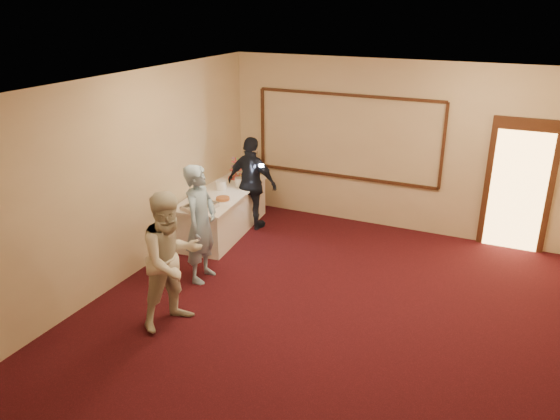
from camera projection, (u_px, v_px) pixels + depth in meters
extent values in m
plane|color=black|center=(316.00, 319.00, 7.17)|extent=(7.00, 7.00, 0.00)
cube|color=beige|center=(391.00, 147.00, 9.59)|extent=(6.00, 0.04, 3.00)
cube|color=beige|center=(133.00, 387.00, 3.67)|extent=(6.00, 0.04, 3.00)
cube|color=beige|center=(123.00, 181.00, 7.80)|extent=(0.04, 7.00, 3.00)
cube|color=white|center=(323.00, 88.00, 6.08)|extent=(6.00, 7.00, 0.04)
cube|color=#341B0F|center=(345.00, 176.00, 10.11)|extent=(3.40, 0.04, 0.05)
cube|color=#341B0F|center=(349.00, 95.00, 9.57)|extent=(3.40, 0.04, 0.05)
cube|color=#341B0F|center=(263.00, 128.00, 10.50)|extent=(0.05, 0.04, 1.50)
cube|color=#341B0F|center=(443.00, 147.00, 9.18)|extent=(0.05, 0.04, 1.50)
cube|color=#341B0F|center=(519.00, 185.00, 8.86)|extent=(1.05, 0.06, 2.20)
cube|color=#FFBF66|center=(517.00, 192.00, 8.87)|extent=(0.85, 0.02, 2.00)
cube|color=white|center=(223.00, 213.00, 9.71)|extent=(1.01, 2.24, 0.74)
cube|color=white|center=(223.00, 192.00, 9.57)|extent=(1.12, 2.37, 0.03)
cube|color=silver|center=(200.00, 208.00, 8.76)|extent=(0.46, 0.56, 0.04)
ellipsoid|color=white|center=(200.00, 202.00, 8.73)|extent=(0.33, 0.33, 0.15)
cube|color=silver|center=(211.00, 204.00, 8.84)|extent=(0.14, 0.35, 0.01)
cylinder|color=#EF5B63|center=(236.00, 168.00, 10.22)|extent=(0.02, 0.02, 0.40)
cylinder|color=#EF5B63|center=(236.00, 178.00, 10.29)|extent=(0.30, 0.30, 0.01)
cylinder|color=#EF5B63|center=(236.00, 170.00, 10.23)|extent=(0.23, 0.23, 0.01)
cylinder|color=#EF5B63|center=(236.00, 161.00, 10.17)|extent=(0.16, 0.16, 0.01)
cylinder|color=white|center=(221.00, 185.00, 9.64)|extent=(0.19, 0.19, 0.16)
cylinder|color=white|center=(221.00, 181.00, 9.61)|extent=(0.20, 0.20, 0.01)
cylinder|color=white|center=(240.00, 182.00, 9.83)|extent=(0.17, 0.17, 0.14)
cylinder|color=white|center=(240.00, 178.00, 9.80)|extent=(0.18, 0.18, 0.01)
cylinder|color=white|center=(223.00, 200.00, 9.14)|extent=(0.27, 0.27, 0.01)
cylinder|color=brown|center=(223.00, 199.00, 9.13)|extent=(0.23, 0.23, 0.04)
imported|color=#86AACD|center=(201.00, 224.00, 7.90)|extent=(0.47, 0.68, 1.77)
imported|color=silver|center=(172.00, 260.00, 6.79)|extent=(0.95, 1.06, 1.79)
imported|color=black|center=(252.00, 184.00, 9.74)|extent=(1.02, 0.49, 1.69)
cube|color=white|center=(261.00, 165.00, 9.40)|extent=(0.08, 0.06, 0.05)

